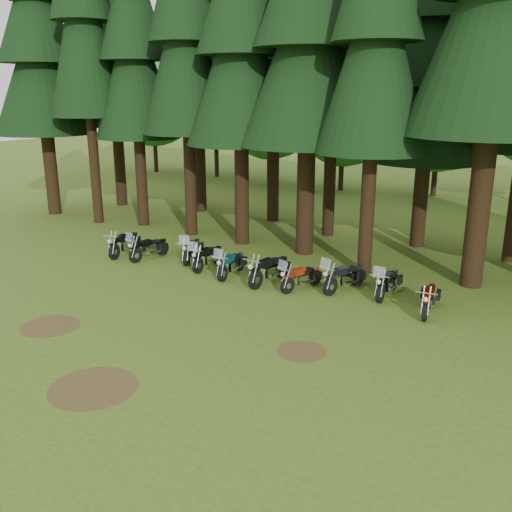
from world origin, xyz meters
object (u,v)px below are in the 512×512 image
at_px(motorcycle_3, 208,257).
at_px(motorcycle_9, 429,300).
at_px(motorcycle_4, 231,265).
at_px(motorcycle_7, 344,278).
at_px(motorcycle_0, 124,244).
at_px(motorcycle_6, 301,278).
at_px(motorcycle_5, 269,270).
at_px(motorcycle_1, 149,249).
at_px(motorcycle_8, 387,284).
at_px(motorcycle_2, 192,250).

xyz_separation_m(motorcycle_3, motorcycle_9, (9.01, -0.13, -0.02)).
distance_m(motorcycle_4, motorcycle_7, 4.49).
height_order(motorcycle_0, motorcycle_6, motorcycle_6).
bearing_deg(motorcycle_6, motorcycle_0, -162.13).
relative_size(motorcycle_3, motorcycle_5, 0.90).
bearing_deg(motorcycle_1, motorcycle_6, 8.68).
height_order(motorcycle_1, motorcycle_3, motorcycle_3).
bearing_deg(motorcycle_3, motorcycle_1, -178.56).
xyz_separation_m(motorcycle_5, motorcycle_9, (5.94, 0.15, -0.06)).
bearing_deg(motorcycle_8, motorcycle_4, -171.15).
height_order(motorcycle_7, motorcycle_9, motorcycle_7).
bearing_deg(motorcycle_5, motorcycle_0, -173.14).
relative_size(motorcycle_1, motorcycle_7, 0.95).
relative_size(motorcycle_0, motorcycle_9, 1.07).
bearing_deg(motorcycle_3, motorcycle_5, -8.61).
bearing_deg(motorcycle_5, motorcycle_3, -178.53).
distance_m(motorcycle_0, motorcycle_5, 7.40).
distance_m(motorcycle_5, motorcycle_7, 2.82).
distance_m(motorcycle_7, motorcycle_9, 3.25).
bearing_deg(motorcycle_7, motorcycle_8, 25.83).
bearing_deg(motorcycle_0, motorcycle_9, -10.68).
distance_m(motorcycle_6, motorcycle_7, 1.55).
bearing_deg(motorcycle_8, motorcycle_0, -175.97).
bearing_deg(motorcycle_9, motorcycle_0, 172.53).
distance_m(motorcycle_0, motorcycle_1, 1.38).
xyz_separation_m(motorcycle_0, motorcycle_7, (10.13, 0.73, 0.01)).
bearing_deg(motorcycle_3, motorcycle_9, -4.19).
distance_m(motorcycle_2, motorcycle_9, 10.23).
height_order(motorcycle_2, motorcycle_9, motorcycle_2).
bearing_deg(motorcycle_9, motorcycle_4, 173.32).
xyz_separation_m(motorcycle_2, motorcycle_5, (4.27, -0.77, 0.04)).
distance_m(motorcycle_3, motorcycle_7, 5.82).
xyz_separation_m(motorcycle_5, motorcycle_6, (1.35, 0.01, -0.06)).
bearing_deg(motorcycle_1, motorcycle_8, 14.02).
distance_m(motorcycle_8, motorcycle_9, 1.86).
distance_m(motorcycle_7, motorcycle_8, 1.56).
bearing_deg(motorcycle_9, motorcycle_5, 173.27).
xyz_separation_m(motorcycle_2, motorcycle_9, (10.21, -0.62, -0.02)).
relative_size(motorcycle_4, motorcycle_5, 0.91).
relative_size(motorcycle_5, motorcycle_7, 1.06).
height_order(motorcycle_1, motorcycle_8, motorcycle_8).
height_order(motorcycle_0, motorcycle_2, motorcycle_2).
xyz_separation_m(motorcycle_0, motorcycle_6, (8.75, 0.02, -0.04)).
bearing_deg(motorcycle_8, motorcycle_1, -175.62).
bearing_deg(motorcycle_1, motorcycle_9, 9.44).
xyz_separation_m(motorcycle_8, motorcycle_9, (1.67, -0.81, -0.02)).
height_order(motorcycle_3, motorcycle_7, motorcycle_7).
xyz_separation_m(motorcycle_2, motorcycle_6, (5.62, -0.76, -0.03)).
height_order(motorcycle_3, motorcycle_5, motorcycle_3).
height_order(motorcycle_3, motorcycle_6, motorcycle_3).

